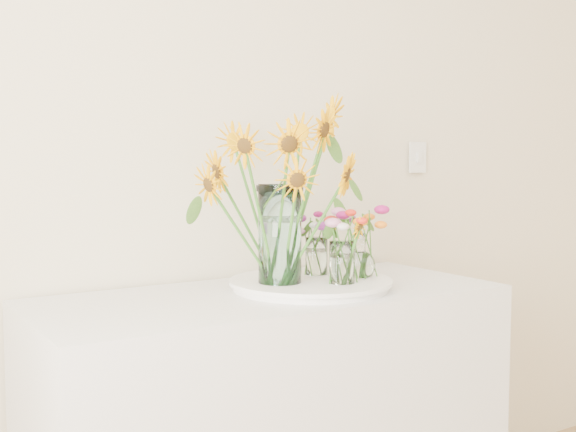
# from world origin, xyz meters

# --- Properties ---
(tray) EXTENTS (0.47, 0.47, 0.02)m
(tray) POSITION_xyz_m (-0.02, 1.91, 0.91)
(tray) COLOR white
(tray) RESTS_ON counter
(mason_jar) EXTENTS (0.17, 0.17, 0.30)m
(mason_jar) POSITION_xyz_m (-0.13, 1.91, 1.07)
(mason_jar) COLOR #B9F6F9
(mason_jar) RESTS_ON tray
(sunflower_bouquet) EXTENTS (1.08, 1.08, 0.57)m
(sunflower_bouquet) POSITION_xyz_m (-0.13, 1.91, 1.21)
(sunflower_bouquet) COLOR #F1A505
(sunflower_bouquet) RESTS_ON tray
(small_vase_a) EXTENTS (0.09, 0.09, 0.13)m
(small_vase_a) POSITION_xyz_m (0.02, 1.81, 0.99)
(small_vase_a) COLOR white
(small_vase_a) RESTS_ON tray
(wildflower_posy_a) EXTENTS (0.20, 0.20, 0.22)m
(wildflower_posy_a) POSITION_xyz_m (0.02, 1.81, 1.04)
(wildflower_posy_a) COLOR orange
(wildflower_posy_a) RESTS_ON tray
(small_vase_b) EXTENTS (0.13, 0.13, 0.14)m
(small_vase_b) POSITION_xyz_m (0.13, 1.87, 1.00)
(small_vase_b) COLOR white
(small_vase_b) RESTS_ON tray
(wildflower_posy_b) EXTENTS (0.21, 0.21, 0.23)m
(wildflower_posy_b) POSITION_xyz_m (0.13, 1.87, 1.04)
(wildflower_posy_b) COLOR orange
(wildflower_posy_b) RESTS_ON tray
(small_vase_c) EXTENTS (0.09, 0.09, 0.12)m
(small_vase_c) POSITION_xyz_m (0.05, 1.98, 0.99)
(small_vase_c) COLOR white
(small_vase_c) RESTS_ON tray
(wildflower_posy_c) EXTENTS (0.18, 0.18, 0.21)m
(wildflower_posy_c) POSITION_xyz_m (0.05, 1.98, 1.03)
(wildflower_posy_c) COLOR orange
(wildflower_posy_c) RESTS_ON tray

